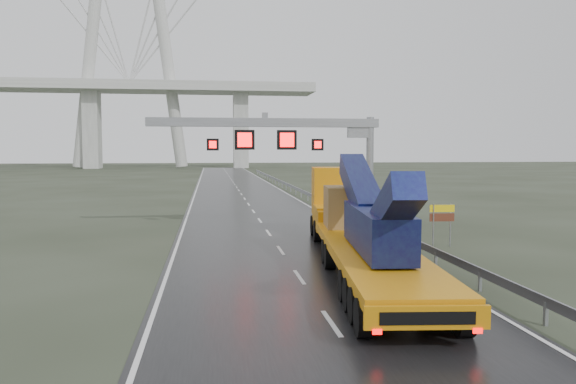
{
  "coord_description": "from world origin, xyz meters",
  "views": [
    {
      "loc": [
        -3.45,
        -17.7,
        5.09
      ],
      "look_at": [
        -0.04,
        6.95,
        3.2
      ],
      "focal_mm": 35.0,
      "sensor_mm": 36.0,
      "label": 1
    }
  ],
  "objects": [
    {
      "name": "heavy_haul_truck",
      "position": [
        3.12,
        7.4,
        1.89
      ],
      "size": [
        5.16,
        20.97,
        4.88
      ],
      "rotation": [
        0.0,
        0.0,
        -0.11
      ],
      "color": "#CA800B",
      "rests_on": "ground"
    },
    {
      "name": "road",
      "position": [
        0.0,
        40.0,
        0.01
      ],
      "size": [
        11.0,
        200.0,
        0.02
      ],
      "primitive_type": "cube",
      "color": "black",
      "rests_on": "ground"
    },
    {
      "name": "ground",
      "position": [
        0.0,
        0.0,
        0.0
      ],
      "size": [
        400.0,
        400.0,
        0.0
      ],
      "primitive_type": "plane",
      "color": "#292E20",
      "rests_on": "ground"
    },
    {
      "name": "guardrail",
      "position": [
        6.1,
        30.0,
        0.7
      ],
      "size": [
        0.2,
        140.0,
        1.4
      ],
      "primitive_type": null,
      "color": "gray",
      "rests_on": "ground"
    },
    {
      "name": "striped_barrier",
      "position": [
        8.0,
        14.68,
        0.55
      ],
      "size": [
        0.73,
        0.56,
        1.09
      ],
      "primitive_type": "cube",
      "rotation": [
        0.0,
        0.0,
        0.37
      ],
      "color": "red",
      "rests_on": "ground"
    },
    {
      "name": "exit_sign_pair",
      "position": [
        8.51,
        10.04,
        1.58
      ],
      "size": [
        1.32,
        0.14,
        2.25
      ],
      "rotation": [
        0.0,
        0.0,
        -0.06
      ],
      "color": "gray",
      "rests_on": "ground"
    },
    {
      "name": "sign_gantry",
      "position": [
        2.1,
        17.99,
        5.61
      ],
      "size": [
        14.9,
        1.2,
        7.42
      ],
      "color": "#A5A6A1",
      "rests_on": "ground"
    }
  ]
}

